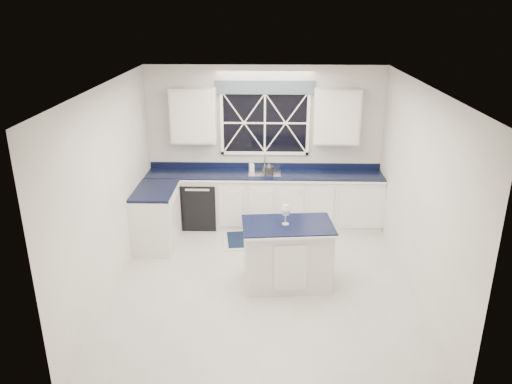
{
  "coord_description": "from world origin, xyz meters",
  "views": [
    {
      "loc": [
        0.07,
        -6.03,
        3.63
      ],
      "look_at": [
        -0.1,
        0.4,
        1.19
      ],
      "focal_mm": 35.0,
      "sensor_mm": 36.0,
      "label": 1
    }
  ],
  "objects_px": {
    "wine_glass": "(286,211)",
    "soap_bottle": "(252,166)",
    "kettle": "(269,169)",
    "island": "(287,254)",
    "faucet": "(265,161)",
    "dishwasher": "(201,202)"
  },
  "relations": [
    {
      "from": "faucet",
      "to": "wine_glass",
      "type": "distance_m",
      "value": 2.17
    },
    {
      "from": "wine_glass",
      "to": "soap_bottle",
      "type": "xyz_separation_m",
      "value": [
        -0.52,
        2.11,
        -0.05
      ]
    },
    {
      "from": "soap_bottle",
      "to": "dishwasher",
      "type": "bearing_deg",
      "value": -169.96
    },
    {
      "from": "dishwasher",
      "to": "faucet",
      "type": "xyz_separation_m",
      "value": [
        1.1,
        0.19,
        0.69
      ]
    },
    {
      "from": "wine_glass",
      "to": "soap_bottle",
      "type": "distance_m",
      "value": 2.17
    },
    {
      "from": "wine_glass",
      "to": "soap_bottle",
      "type": "height_order",
      "value": "wine_glass"
    },
    {
      "from": "island",
      "to": "wine_glass",
      "type": "distance_m",
      "value": 0.63
    },
    {
      "from": "kettle",
      "to": "soap_bottle",
      "type": "bearing_deg",
      "value": 172.73
    },
    {
      "from": "island",
      "to": "kettle",
      "type": "xyz_separation_m",
      "value": [
        -0.26,
        1.94,
        0.58
      ]
    },
    {
      "from": "island",
      "to": "soap_bottle",
      "type": "height_order",
      "value": "soap_bottle"
    },
    {
      "from": "island",
      "to": "kettle",
      "type": "height_order",
      "value": "kettle"
    },
    {
      "from": "dishwasher",
      "to": "soap_bottle",
      "type": "distance_m",
      "value": 1.08
    },
    {
      "from": "faucet",
      "to": "soap_bottle",
      "type": "height_order",
      "value": "faucet"
    },
    {
      "from": "island",
      "to": "soap_bottle",
      "type": "bearing_deg",
      "value": 99.21
    },
    {
      "from": "wine_glass",
      "to": "faucet",
      "type": "bearing_deg",
      "value": 97.95
    },
    {
      "from": "dishwasher",
      "to": "faucet",
      "type": "distance_m",
      "value": 1.31
    },
    {
      "from": "faucet",
      "to": "soap_bottle",
      "type": "distance_m",
      "value": 0.24
    },
    {
      "from": "faucet",
      "to": "wine_glass",
      "type": "height_order",
      "value": "faucet"
    },
    {
      "from": "island",
      "to": "soap_bottle",
      "type": "xyz_separation_m",
      "value": [
        -0.56,
        2.11,
        0.58
      ]
    },
    {
      "from": "faucet",
      "to": "kettle",
      "type": "xyz_separation_m",
      "value": [
        0.07,
        -0.21,
        -0.07
      ]
    },
    {
      "from": "kettle",
      "to": "faucet",
      "type": "bearing_deg",
      "value": 131.77
    },
    {
      "from": "dishwasher",
      "to": "kettle",
      "type": "bearing_deg",
      "value": -0.68
    }
  ]
}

